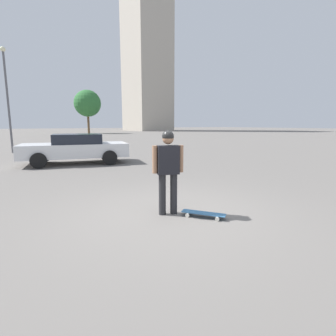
{
  "coord_description": "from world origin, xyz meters",
  "views": [
    {
      "loc": [
        2.63,
        4.01,
        1.7
      ],
      "look_at": [
        0.0,
        0.0,
        0.89
      ],
      "focal_mm": 28.0,
      "sensor_mm": 36.0,
      "label": 1
    }
  ],
  "objects": [
    {
      "name": "ground_plane",
      "position": [
        0.0,
        0.0,
        0.0
      ],
      "size": [
        220.0,
        220.0,
        0.0
      ],
      "primitive_type": "plane",
      "color": "slate"
    },
    {
      "name": "person",
      "position": [
        0.0,
        0.0,
        0.95
      ],
      "size": [
        0.56,
        0.32,
        1.58
      ],
      "rotation": [
        0.0,
        0.0,
        2.8
      ],
      "color": "#262628",
      "rests_on": "ground_plane"
    },
    {
      "name": "skateboard",
      "position": [
        -0.44,
        0.52,
        0.07
      ],
      "size": [
        0.62,
        0.77,
        0.09
      ],
      "rotation": [
        0.0,
        0.0,
        -0.95
      ],
      "color": "#336693",
      "rests_on": "ground_plane"
    },
    {
      "name": "car_parked_near",
      "position": [
        -0.23,
        -7.62,
        0.68
      ],
      "size": [
        4.67,
        2.81,
        1.28
      ],
      "rotation": [
        0.0,
        0.0,
        -0.25
      ],
      "color": "silver",
      "rests_on": "ground_plane"
    },
    {
      "name": "building_block_distant",
      "position": [
        -31.37,
        -57.64,
        20.27
      ],
      "size": [
        9.22,
        11.57,
        40.54
      ],
      "color": "#B2A899",
      "rests_on": "ground_plane"
    },
    {
      "name": "tree_distant",
      "position": [
        -11.91,
        -44.75,
        5.4
      ],
      "size": [
        4.79,
        4.79,
        7.81
      ],
      "color": "brown",
      "rests_on": "ground_plane"
    },
    {
      "name": "lamp_post",
      "position": [
        1.83,
        -14.13,
        3.49
      ],
      "size": [
        0.28,
        0.28,
        5.99
      ],
      "color": "#59595E",
      "rests_on": "ground_plane"
    }
  ]
}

